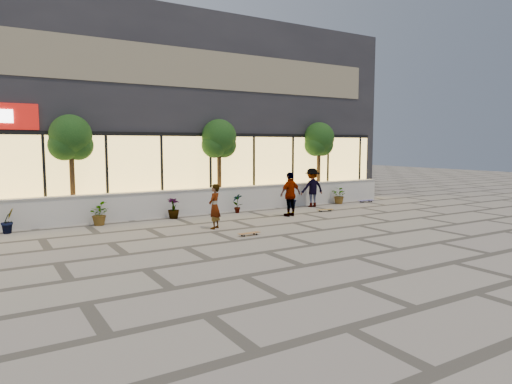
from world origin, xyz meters
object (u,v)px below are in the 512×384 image
tree_midwest (71,140)px  skateboard_center (249,233)px  skater_right_far (312,188)px  skateboard_right_near (325,210)px  tree_mideast (219,141)px  skateboard_right_far (366,200)px  skater_center (215,206)px  tree_east (319,141)px  skater_right_near (290,194)px

tree_midwest → skateboard_center: (4.22, -5.59, -2.91)m
skater_right_far → skateboard_right_near: size_ratio=2.26×
skateboard_right_near → tree_mideast: bearing=150.9°
skater_right_far → skateboard_right_far: bearing=-176.9°
skater_center → skateboard_center: (0.41, -1.61, -0.68)m
tree_east → skateboard_right_far: bearing=-39.8°
skater_center → skateboard_center: skater_center is taller
skater_right_near → skateboard_right_far: skater_right_near is taller
skateboard_right_far → skater_right_far: bearing=-179.0°
tree_midwest → skateboard_right_far: (13.30, -1.50, -2.90)m
tree_east → skater_right_near: (-3.94, -3.12, -2.11)m
skateboard_right_near → skateboard_right_far: size_ratio=0.89×
tree_mideast → skateboard_right_far: bearing=-11.6°
tree_mideast → skater_right_near: bearing=-63.5°
tree_midwest → tree_east: bearing=0.0°
skater_center → skateboard_right_near: size_ratio=1.95×
skateboard_center → skateboard_right_near: (5.35, 2.74, 0.00)m
skater_right_far → skateboard_right_far: size_ratio=2.00×
tree_mideast → skater_right_far: size_ratio=2.23×
skateboard_center → skateboard_right_far: 9.96m
skater_right_near → tree_mideast: bearing=-71.7°
skater_center → skateboard_right_near: skater_center is taller
tree_midwest → skater_right_near: 8.44m
tree_mideast → skater_right_near: size_ratio=2.24×
skater_center → skateboard_right_near: (5.76, 1.13, -0.68)m
skateboard_right_far → tree_east: bearing=142.9°
tree_midwest → skater_right_near: tree_midwest is taller
tree_mideast → skater_center: (-2.19, -3.98, -2.23)m
tree_east → skateboard_center: bearing=-142.5°
skater_center → skateboard_right_far: skater_center is taller
tree_east → skater_right_near: size_ratio=2.24×
tree_east → skater_center: 8.94m
tree_midwest → tree_east: (11.50, 0.00, 0.00)m
tree_midwest → tree_mideast: same height
skater_right_near → tree_midwest: bearing=-30.7°
skateboard_right_near → skateboard_right_far: skateboard_right_far is taller
tree_mideast → skater_right_far: (4.00, -1.40, -2.11)m
skater_center → skater_right_near: 3.84m
tree_midwest → tree_mideast: bearing=0.0°
tree_east → skateboard_right_near: (-1.93, -2.85, -2.91)m
skater_center → tree_midwest: bearing=-86.7°
skater_right_near → skater_right_far: skater_right_far is taller
skater_right_near → skateboard_right_near: skater_right_near is taller
skater_right_near → skateboard_right_far: size_ratio=2.00×
skateboard_center → skater_center: bearing=100.6°
skater_right_far → skateboard_center: size_ratio=2.32×
skateboard_center → skateboard_right_near: bearing=23.5°
skater_center → skateboard_right_near: 5.91m
skater_right_far → skateboard_right_near: (-0.43, -1.45, -0.80)m
tree_midwest → tree_east: size_ratio=1.00×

